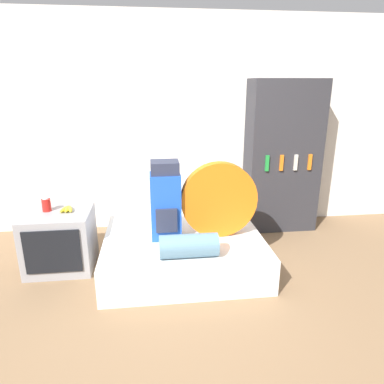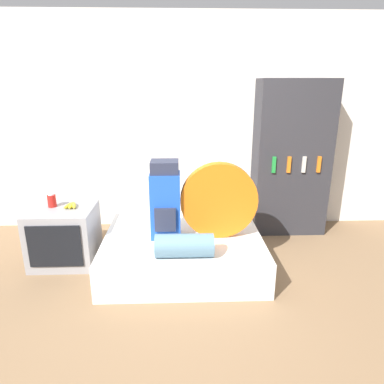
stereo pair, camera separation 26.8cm
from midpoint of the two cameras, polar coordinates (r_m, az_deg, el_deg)
The scene contains 10 objects.
ground_plane at distance 2.91m, azimuth -3.46°, elevation -20.49°, with size 16.00×16.00×0.00m, color #846647.
wall_back at distance 4.31m, azimuth -5.50°, elevation 10.96°, with size 8.00×0.05×2.60m.
bed at distance 3.55m, azimuth -3.70°, elevation -9.68°, with size 1.56×1.30×0.34m.
backpack at distance 3.31m, azimuth -6.75°, elevation -1.61°, with size 0.29×0.28×0.76m.
tent_bag at distance 3.33m, azimuth 2.22°, elevation -1.34°, with size 0.75×0.11×0.75m.
sleeping_roll at distance 3.02m, azimuth -3.12°, elevation -8.98°, with size 0.51×0.21×0.21m.
television at distance 3.76m, azimuth -23.07°, elevation -7.42°, with size 0.64×0.58×0.59m.
canister at distance 3.71m, azimuth -25.04°, elevation -1.94°, with size 0.08×0.08×0.14m.
banana_bunch at distance 3.65m, azimuth -22.06°, elevation -2.66°, with size 0.14×0.18×0.04m.
bookshelf at distance 4.36m, azimuth 13.11°, elevation 5.69°, with size 0.88×0.42×1.85m.
Camera 1 is at (-0.25, -2.28, 1.80)m, focal length 32.00 mm.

